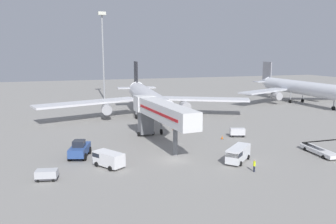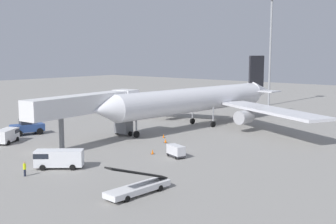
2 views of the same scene
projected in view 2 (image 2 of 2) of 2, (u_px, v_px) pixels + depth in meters
The scene contains 13 objects.
ground_plane at pixel (42, 152), 57.80m from camera, with size 300.00×300.00×0.00m, color gray.
airplane_at_gate at pixel (201, 100), 78.22m from camera, with size 51.18×47.45×12.90m.
jet_bridge at pixel (92, 105), 63.13m from camera, with size 5.30×21.04×7.48m.
pushback_tug at pixel (27, 127), 70.17m from camera, with size 3.76×5.69×2.65m.
belt_loader_truck at pixel (138, 186), 40.42m from camera, with size 2.31×7.20×3.33m.
service_van_mid_left at pixel (7, 135), 63.77m from camera, with size 4.15×4.87×2.07m.
service_van_rear_right at pixel (58, 158), 49.59m from camera, with size 5.39×5.12×2.17m.
baggage_cart_mid_center at pixel (176, 151), 54.88m from camera, with size 2.96×2.04×1.57m.
ground_crew_worker_foreground at pixel (25, 169), 46.36m from camera, with size 0.42×0.42×1.65m.
safety_cone_alpha at pixel (153, 152), 56.64m from camera, with size 0.42×0.42×0.64m.
safety_cone_bravo at pixel (164, 136), 67.67m from camera, with size 0.36×0.36×0.55m.
safety_cone_charlie at pixel (166, 141), 63.87m from camera, with size 0.43×0.43×0.66m.
apron_light_mast at pixel (271, 30), 107.73m from camera, with size 2.40×2.40×28.13m.
Camera 2 is at (49.60, -32.04, 13.35)m, focal length 45.38 mm.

